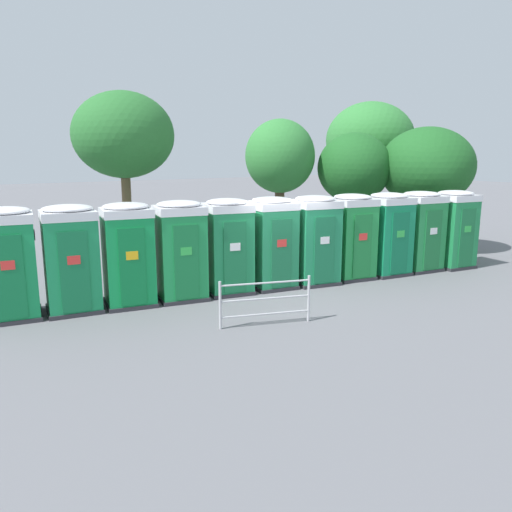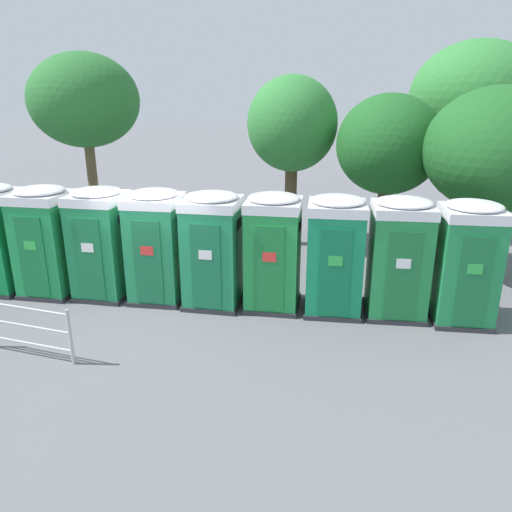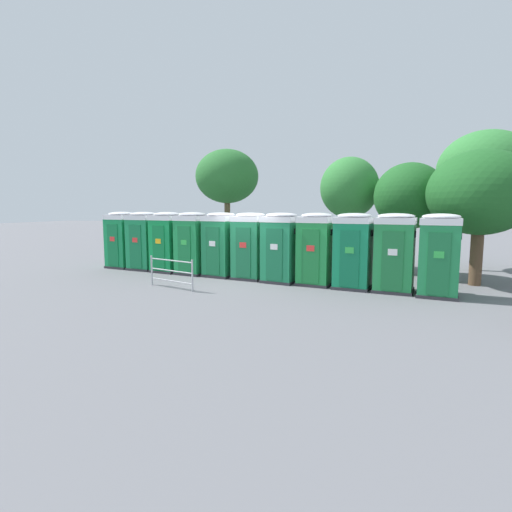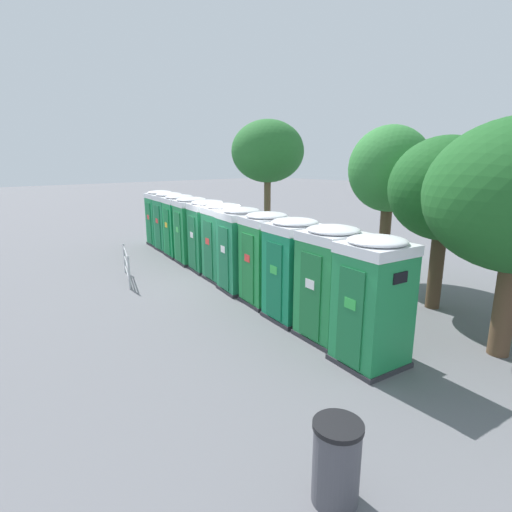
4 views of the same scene
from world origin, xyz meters
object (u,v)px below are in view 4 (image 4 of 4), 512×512
portapotty_0 (161,218)px  event_barrier (127,264)px  portapotty_8 (294,269)px  portapotty_5 (224,242)px  street_tree_0 (445,190)px  portapotty_3 (192,230)px  portapotty_7 (266,258)px  portapotty_2 (180,225)px  portapotty_6 (241,249)px  portapotty_9 (331,283)px  portapotty_4 (208,235)px  street_tree_2 (268,152)px  street_tree_1 (390,170)px  portapotty_10 (373,301)px  trash_can (336,462)px  portapotty_1 (170,221)px

portapotty_0 → event_barrier: 5.80m
portapotty_8 → portapotty_5: bearing=168.2°
street_tree_0 → portapotty_3: bearing=-165.8°
portapotty_5 → portapotty_7: (2.58, -0.52, -0.00)m
portapotty_2 → portapotty_5: size_ratio=1.00×
portapotty_6 → portapotty_9: same height
portapotty_4 → portapotty_5: same height
portapotty_6 → portapotty_7: 1.32m
portapotty_7 → portapotty_2: bearing=169.2°
portapotty_5 → portapotty_6: bearing=-14.7°
portapotty_0 → street_tree_2: (3.98, 3.06, 2.95)m
street_tree_1 → event_barrier: 9.04m
portapotty_8 → event_barrier: bearing=-164.2°
portapotty_0 → portapotty_7: same height
portapotty_7 → portapotty_9: same height
street_tree_1 → street_tree_2: 5.95m
portapotty_5 → portapotty_7: same height
portapotty_0 → portapotty_4: 5.25m
portapotty_8 → street_tree_1: (-0.43, 4.86, 2.29)m
portapotty_0 → portapotty_9: (11.61, -2.26, -0.00)m
portapotty_6 → street_tree_0: bearing=32.6°
portapotty_10 → portapotty_5: bearing=167.9°
portapotty_2 → trash_can: 12.98m
street_tree_0 → event_barrier: street_tree_0 is taller
portapotty_10 → trash_can: (1.56, -3.12, -0.77)m
portapotty_5 → street_tree_1: street_tree_1 is taller
portapotty_7 → portapotty_5: bearing=168.6°
portapotty_5 → portapotty_8: 3.94m
portapotty_1 → street_tree_0: 11.28m
portapotty_10 → street_tree_0: street_tree_0 is taller
portapotty_0 → street_tree_0: bearing=6.3°
portapotty_9 → trash_can: (2.82, -3.49, -0.77)m
portapotty_2 → street_tree_1: street_tree_1 is taller
street_tree_0 → street_tree_1: size_ratio=0.90×
portapotty_3 → portapotty_1: bearing=168.4°
portapotty_5 → trash_can: portapotty_5 is taller
portapotty_0 → portapotty_5: (6.45, -1.24, 0.00)m
portapotty_3 → portapotty_10: size_ratio=1.00×
street_tree_0 → event_barrier: 9.73m
portapotty_1 → portapotty_2: (1.29, -0.27, 0.00)m
portapotty_1 → trash_can: bearing=-22.6°
trash_can → street_tree_1: bearing=118.0°
portapotty_10 → street_tree_1: street_tree_1 is taller
portapotty_3 → portapotty_9: size_ratio=1.00×
portapotty_9 → street_tree_0: bearing=79.1°
portapotty_1 → event_barrier: bearing=-48.0°
portapotty_4 → portapotty_3: bearing=171.2°
portapotty_1 → portapotty_2: same height
street_tree_1 → street_tree_2: street_tree_2 is taller
portapotty_3 → event_barrier: bearing=-79.6°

